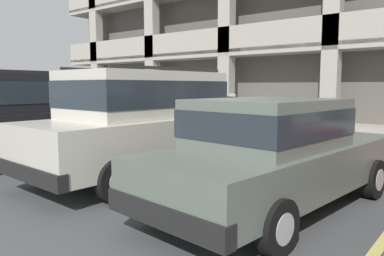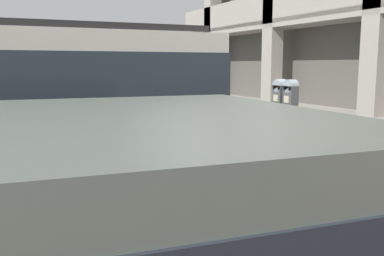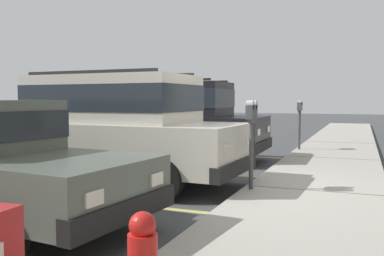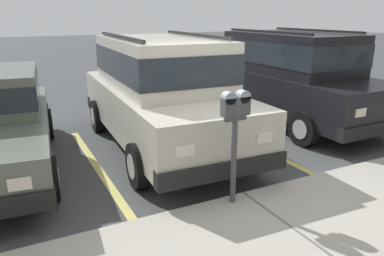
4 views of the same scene
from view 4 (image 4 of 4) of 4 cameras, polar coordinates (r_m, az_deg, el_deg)
ground_plane at (r=5.28m, az=6.43°, el=-10.47°), size 80.00×80.00×0.10m
sidewalk at (r=4.35m, az=16.26°, el=-15.94°), size 40.00×2.20×0.12m
parking_stall_lines at (r=5.90m, az=-13.34°, el=-7.15°), size 11.78×4.80×0.01m
silver_suv at (r=6.74m, az=-4.74°, el=5.99°), size 2.16×4.86×2.03m
red_sedan at (r=8.72m, az=14.67°, el=8.04°), size 2.06×4.80×2.03m
parking_meter_near at (r=4.41m, az=6.58°, el=1.09°), size 0.35×0.12×1.41m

